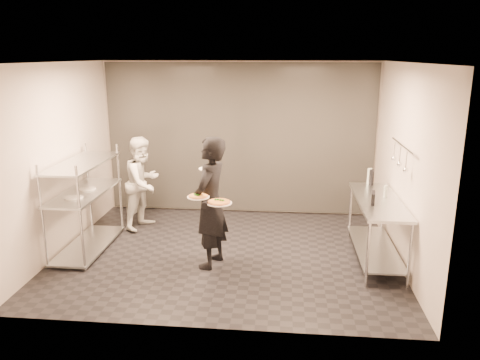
# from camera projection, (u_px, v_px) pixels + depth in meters

# --- Properties ---
(room_shell) EXTENTS (5.00, 4.00, 2.80)m
(room_shell) POSITION_uv_depth(u_px,v_px,m) (235.00, 147.00, 7.82)
(room_shell) COLOR black
(room_shell) RESTS_ON ground
(pass_rack) EXTENTS (0.60, 1.60, 1.50)m
(pass_rack) POSITION_uv_depth(u_px,v_px,m) (85.00, 201.00, 7.05)
(pass_rack) COLOR silver
(pass_rack) RESTS_ON ground
(prep_counter) EXTENTS (0.60, 1.80, 0.92)m
(prep_counter) POSITION_uv_depth(u_px,v_px,m) (377.00, 219.00, 6.69)
(prep_counter) COLOR silver
(prep_counter) RESTS_ON ground
(utensil_rail) EXTENTS (0.07, 1.20, 0.31)m
(utensil_rail) POSITION_uv_depth(u_px,v_px,m) (401.00, 157.00, 6.42)
(utensil_rail) COLOR silver
(utensil_rail) RESTS_ON room_shell
(waiter) EXTENTS (0.60, 0.77, 1.85)m
(waiter) POSITION_uv_depth(u_px,v_px,m) (210.00, 203.00, 6.44)
(waiter) COLOR black
(waiter) RESTS_ON ground
(chef) EXTENTS (0.83, 0.93, 1.58)m
(chef) POSITION_uv_depth(u_px,v_px,m) (143.00, 183.00, 7.95)
(chef) COLOR silver
(chef) RESTS_ON ground
(pizza_plate_near) EXTENTS (0.30, 0.30, 0.05)m
(pizza_plate_near) POSITION_uv_depth(u_px,v_px,m) (198.00, 196.00, 6.23)
(pizza_plate_near) COLOR silver
(pizza_plate_near) RESTS_ON waiter
(pizza_plate_far) EXTENTS (0.34, 0.34, 0.05)m
(pizza_plate_far) POSITION_uv_depth(u_px,v_px,m) (219.00, 202.00, 6.14)
(pizza_plate_far) COLOR silver
(pizza_plate_far) RESTS_ON waiter
(salad_plate) EXTENTS (0.28, 0.28, 0.07)m
(salad_plate) POSITION_uv_depth(u_px,v_px,m) (208.00, 167.00, 6.60)
(salad_plate) COLOR silver
(salad_plate) RESTS_ON waiter
(pos_monitor) EXTENTS (0.08, 0.23, 0.16)m
(pos_monitor) POSITION_uv_depth(u_px,v_px,m) (373.00, 198.00, 6.41)
(pos_monitor) COLOR black
(pos_monitor) RESTS_ON prep_counter
(bottle_green) EXTENTS (0.07, 0.07, 0.26)m
(bottle_green) POSITION_uv_depth(u_px,v_px,m) (369.00, 176.00, 7.34)
(bottle_green) COLOR #93A194
(bottle_green) RESTS_ON prep_counter
(bottle_clear) EXTENTS (0.05, 0.05, 0.18)m
(bottle_clear) POSITION_uv_depth(u_px,v_px,m) (386.00, 191.00, 6.69)
(bottle_clear) COLOR #93A194
(bottle_clear) RESTS_ON prep_counter
(bottle_dark) EXTENTS (0.07, 0.07, 0.25)m
(bottle_dark) POSITION_uv_depth(u_px,v_px,m) (371.00, 178.00, 7.29)
(bottle_dark) COLOR black
(bottle_dark) RESTS_ON prep_counter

